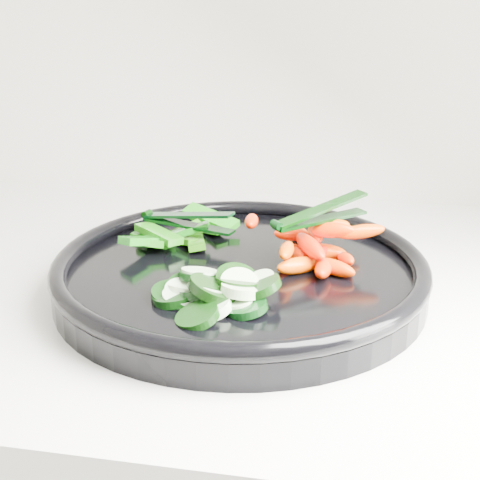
# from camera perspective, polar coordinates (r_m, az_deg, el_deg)

# --- Properties ---
(veggie_tray) EXTENTS (0.49, 0.49, 0.04)m
(veggie_tray) POSITION_cam_1_polar(r_m,az_deg,el_deg) (0.67, -0.00, -2.76)
(veggie_tray) COLOR black
(veggie_tray) RESTS_ON counter
(cucumber_pile) EXTENTS (0.13, 0.11, 0.04)m
(cucumber_pile) POSITION_cam_1_polar(r_m,az_deg,el_deg) (0.60, -2.54, -4.44)
(cucumber_pile) COLOR black
(cucumber_pile) RESTS_ON veggie_tray
(carrot_pile) EXTENTS (0.15, 0.14, 0.05)m
(carrot_pile) POSITION_cam_1_polar(r_m,az_deg,el_deg) (0.68, 6.36, -0.48)
(carrot_pile) COLOR red
(carrot_pile) RESTS_ON veggie_tray
(pepper_pile) EXTENTS (0.12, 0.14, 0.04)m
(pepper_pile) POSITION_cam_1_polar(r_m,az_deg,el_deg) (0.74, -5.50, 0.47)
(pepper_pile) COLOR #226409
(pepper_pile) RESTS_ON veggie_tray
(tong_carrot) EXTENTS (0.09, 0.09, 0.02)m
(tong_carrot) POSITION_cam_1_polar(r_m,az_deg,el_deg) (0.68, 6.69, 2.14)
(tong_carrot) COLOR black
(tong_carrot) RESTS_ON carrot_pile
(tong_pepper) EXTENTS (0.11, 0.05, 0.02)m
(tong_pepper) POSITION_cam_1_polar(r_m,az_deg,el_deg) (0.74, -4.70, 1.74)
(tong_pepper) COLOR black
(tong_pepper) RESTS_ON pepper_pile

